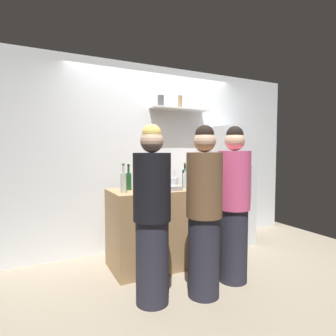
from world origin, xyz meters
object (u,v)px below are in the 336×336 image
(person_pink_top, at_px, (234,205))
(person_blonde, at_px, (152,216))
(refrigerator, at_px, (227,185))
(baking_pan, at_px, (165,188))
(wine_bottle_dark_glass, at_px, (185,177))
(person_brown_jacket, at_px, (204,213))
(wine_bottle_green_glass, at_px, (129,181))
(wine_bottle_pale_glass, at_px, (123,182))
(water_bottle_plastic, at_px, (186,180))
(utensil_holder, at_px, (174,183))

(person_pink_top, bearing_deg, person_blonde, -162.83)
(refrigerator, bearing_deg, baking_pan, -160.67)
(baking_pan, bearing_deg, wine_bottle_dark_glass, 29.75)
(person_brown_jacket, bearing_deg, baking_pan, -73.34)
(refrigerator, distance_m, wine_bottle_green_glass, 1.66)
(wine_bottle_pale_glass, bearing_deg, wine_bottle_dark_glass, 12.35)
(refrigerator, bearing_deg, wine_bottle_pale_glass, -166.82)
(refrigerator, height_order, water_bottle_plastic, refrigerator)
(utensil_holder, height_order, wine_bottle_pale_glass, wine_bottle_pale_glass)
(person_pink_top, relative_size, person_blonde, 1.01)
(baking_pan, distance_m, wine_bottle_dark_glass, 0.46)
(wine_bottle_dark_glass, distance_m, wine_bottle_pale_glass, 0.91)
(utensil_holder, distance_m, person_blonde, 1.03)
(utensil_holder, bearing_deg, wine_bottle_pale_glass, -169.15)
(baking_pan, bearing_deg, refrigerator, 19.33)
(water_bottle_plastic, xyz_separation_m, person_blonde, (-0.69, -0.58, -0.24))
(wine_bottle_dark_glass, height_order, person_pink_top, person_pink_top)
(refrigerator, xyz_separation_m, water_bottle_plastic, (-1.00, -0.49, 0.17))
(refrigerator, distance_m, utensil_holder, 1.10)
(wine_bottle_dark_glass, relative_size, person_brown_jacket, 0.19)
(water_bottle_plastic, distance_m, person_blonde, 0.93)
(refrigerator, distance_m, wine_bottle_pale_glass, 1.80)
(person_blonde, bearing_deg, wine_bottle_green_glass, 58.30)
(wine_bottle_dark_glass, bearing_deg, baking_pan, -150.25)
(wine_bottle_pale_glass, distance_m, person_pink_top, 1.21)
(wine_bottle_pale_glass, distance_m, person_blonde, 0.71)
(baking_pan, distance_m, wine_bottle_green_glass, 0.44)
(baking_pan, xyz_separation_m, utensil_holder, (0.20, 0.16, 0.04))
(person_blonde, bearing_deg, refrigerator, 4.50)
(utensil_holder, relative_size, person_pink_top, 0.13)
(refrigerator, bearing_deg, person_pink_top, -125.29)
(baking_pan, bearing_deg, wine_bottle_pale_glass, 176.49)
(wine_bottle_dark_glass, height_order, wine_bottle_pale_glass, wine_bottle_pale_glass)
(wine_bottle_dark_glass, distance_m, person_brown_jacket, 1.04)
(baking_pan, height_order, person_pink_top, person_pink_top)
(wine_bottle_dark_glass, height_order, person_brown_jacket, person_brown_jacket)
(baking_pan, bearing_deg, water_bottle_plastic, -10.56)
(wine_bottle_dark_glass, xyz_separation_m, person_brown_jacket, (-0.33, -0.95, -0.25))
(wine_bottle_dark_glass, bearing_deg, person_pink_top, -81.70)
(person_brown_jacket, bearing_deg, wine_bottle_pale_glass, -41.85)
(utensil_holder, height_order, person_blonde, person_blonde)
(wine_bottle_green_glass, distance_m, wine_bottle_dark_glass, 0.77)
(utensil_holder, distance_m, person_brown_jacket, 0.92)
(utensil_holder, xyz_separation_m, wine_bottle_pale_glass, (-0.69, -0.13, 0.06))
(wine_bottle_pale_glass, relative_size, person_brown_jacket, 0.20)
(wine_bottle_green_glass, distance_m, person_brown_jacket, 1.06)
(utensil_holder, distance_m, person_pink_top, 0.85)
(utensil_holder, bearing_deg, wine_bottle_dark_glass, 17.48)
(person_brown_jacket, bearing_deg, utensil_holder, -86.68)
(person_pink_top, distance_m, person_brown_jacket, 0.47)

